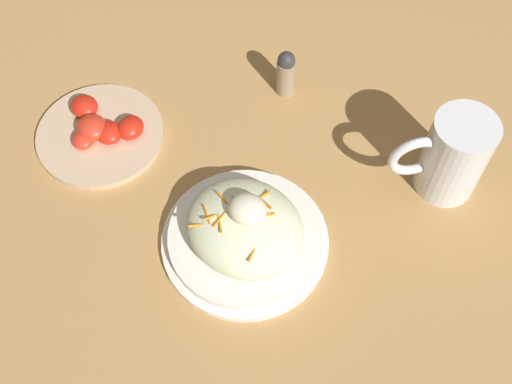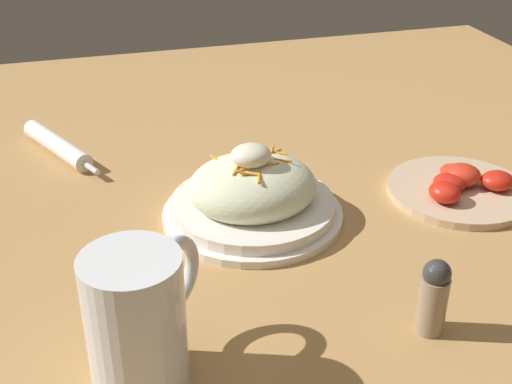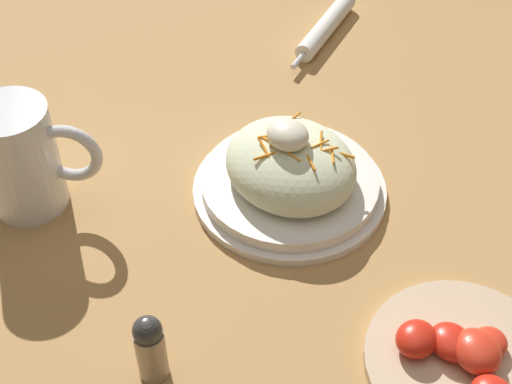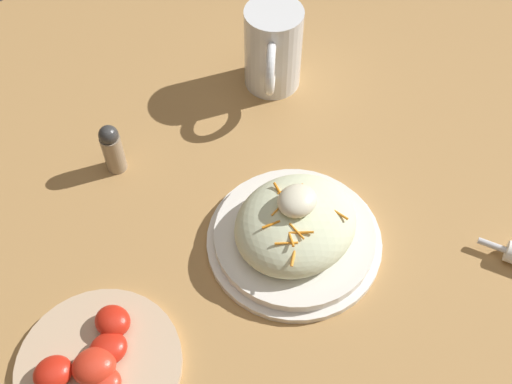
% 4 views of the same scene
% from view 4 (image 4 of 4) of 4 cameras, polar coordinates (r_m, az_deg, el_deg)
% --- Properties ---
extents(ground_plane, '(1.43, 1.43, 0.00)m').
position_cam_4_polar(ground_plane, '(0.81, 2.17, -6.32)').
color(ground_plane, '#B2844C').
extents(salad_plate, '(0.23, 0.23, 0.10)m').
position_cam_4_polar(salad_plate, '(0.80, 3.56, -3.43)').
color(salad_plate, white).
rests_on(salad_plate, ground_plane).
extents(beer_mug, '(0.12, 0.12, 0.13)m').
position_cam_4_polar(beer_mug, '(0.97, 1.54, 12.55)').
color(beer_mug, white).
rests_on(beer_mug, ground_plane).
extents(tomato_plate, '(0.19, 0.19, 0.04)m').
position_cam_4_polar(tomato_plate, '(0.76, -14.20, -14.76)').
color(tomato_plate, '#D1B28E').
rests_on(tomato_plate, ground_plane).
extents(salt_shaker, '(0.03, 0.03, 0.08)m').
position_cam_4_polar(salt_shaker, '(0.89, -12.91, 3.91)').
color(salt_shaker, gray).
rests_on(salt_shaker, ground_plane).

